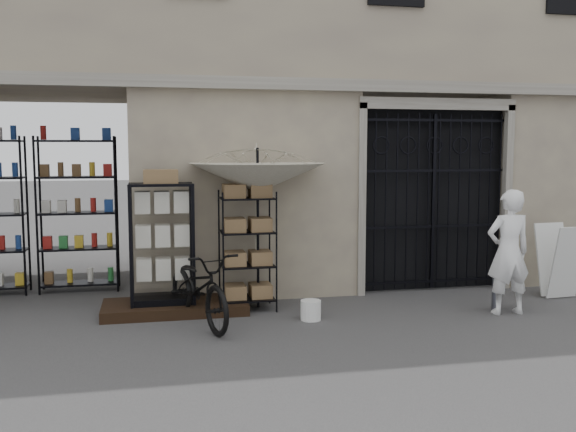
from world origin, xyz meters
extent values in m
plane|color=black|center=(0.00, 0.00, 0.00)|extent=(80.00, 80.00, 0.00)
cube|color=tan|center=(0.00, 4.00, 4.50)|extent=(14.00, 4.00, 9.00)
cube|color=black|center=(-4.50, 2.80, 1.50)|extent=(3.00, 1.70, 3.00)
cube|color=black|center=(-4.55, 3.30, 1.25)|extent=(2.70, 0.50, 2.50)
cube|color=black|center=(1.75, 2.28, 1.50)|extent=(2.50, 0.06, 3.00)
cube|color=black|center=(1.75, 2.12, 1.45)|extent=(0.05, 0.05, 2.80)
cube|color=black|center=(-2.40, 1.55, 0.07)|extent=(2.00, 0.90, 0.15)
cube|color=black|center=(-2.56, 1.56, 0.20)|extent=(0.85, 0.53, 0.09)
cube|color=silver|center=(-2.56, 1.30, 0.99)|extent=(0.78, 0.03, 1.57)
cube|color=silver|center=(-2.56, 1.56, 0.90)|extent=(0.72, 0.39, 1.31)
cube|color=olive|center=(-2.56, 1.56, 1.88)|extent=(0.48, 0.37, 0.19)
cube|color=black|center=(-1.37, 1.53, 0.85)|extent=(0.78, 0.58, 1.71)
cube|color=olive|center=(-1.37, 1.53, 0.80)|extent=(0.66, 0.46, 1.28)
cylinder|color=black|center=(-1.20, 1.61, 1.16)|extent=(0.04, 0.04, 2.32)
imported|color=beige|center=(-1.20, 1.61, 2.00)|extent=(2.00, 2.03, 1.56)
cylinder|color=white|center=(-0.62, 0.76, 0.13)|extent=(0.30, 0.30, 0.27)
imported|color=black|center=(-2.11, 0.88, 0.00)|extent=(0.92, 1.14, 1.89)
cylinder|color=#565865|center=(2.12, 0.74, 0.37)|extent=(0.14, 0.14, 0.74)
imported|color=white|center=(2.15, 0.51, 0.00)|extent=(0.67, 1.76, 0.42)
cube|color=silver|center=(3.47, 1.04, 0.58)|extent=(0.55, 0.31, 1.12)
cube|color=silver|center=(3.44, 1.39, 0.58)|extent=(0.55, 0.31, 1.12)
camera|label=1|loc=(-2.71, -7.44, 2.32)|focal=40.00mm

